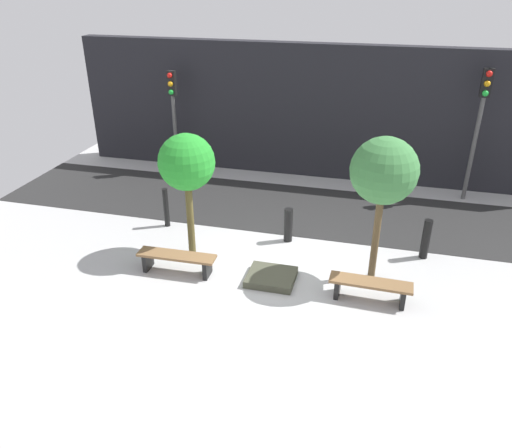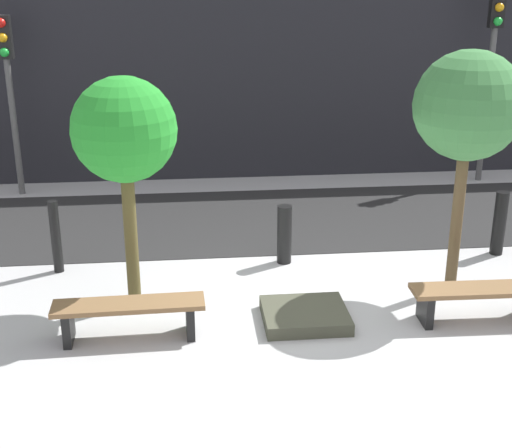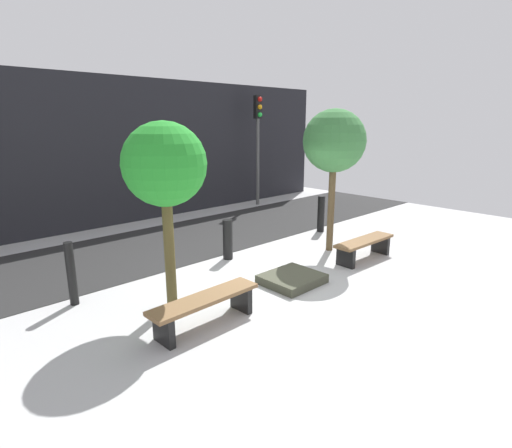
{
  "view_description": "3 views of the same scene",
  "coord_description": "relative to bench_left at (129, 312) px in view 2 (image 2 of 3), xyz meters",
  "views": [
    {
      "loc": [
        2.03,
        -9.34,
        6.24
      ],
      "look_at": [
        -0.53,
        0.54,
        1.01
      ],
      "focal_mm": 35.0,
      "sensor_mm": 36.0,
      "label": 1
    },
    {
      "loc": [
        -1.44,
        -8.09,
        4.26
      ],
      "look_at": [
        -0.59,
        0.14,
        1.23
      ],
      "focal_mm": 50.0,
      "sensor_mm": 36.0,
      "label": 2
    },
    {
      "loc": [
        -5.36,
        -4.83,
        2.99
      ],
      "look_at": [
        -0.22,
        0.61,
        1.06
      ],
      "focal_mm": 28.0,
      "sensor_mm": 36.0,
      "label": 3
    }
  ],
  "objects": [
    {
      "name": "bollard_center",
      "position": [
        5.51,
        2.11,
        0.16
      ],
      "size": [
        0.2,
        0.2,
        1.01
      ],
      "primitive_type": "cylinder",
      "color": "black",
      "rests_on": "ground"
    },
    {
      "name": "tree_behind_right_bench",
      "position": [
        4.34,
        0.94,
        2.2
      ],
      "size": [
        1.41,
        1.41,
        3.27
      ],
      "color": "brown",
      "rests_on": "ground"
    },
    {
      "name": "bollard_far_left",
      "position": [
        -1.17,
        2.11,
        0.21
      ],
      "size": [
        0.14,
        0.14,
        1.09
      ],
      "primitive_type": "cylinder",
      "color": "black",
      "rests_on": "ground"
    },
    {
      "name": "tree_behind_left_bench",
      "position": [
        0.0,
        0.94,
        1.98
      ],
      "size": [
        1.31,
        1.31,
        3.01
      ],
      "color": "brown",
      "rests_on": "ground"
    },
    {
      "name": "ground_plane",
      "position": [
        2.17,
        0.35,
        -0.34
      ],
      "size": [
        18.0,
        18.0,
        0.0
      ],
      "primitive_type": "plane",
      "color": "#B1B1B1"
    },
    {
      "name": "traffic_light_mid_west",
      "position": [
        6.82,
        6.02,
        2.32
      ],
      "size": [
        0.28,
        0.27,
        3.86
      ],
      "color": "#4E4E4E",
      "rests_on": "ground"
    },
    {
      "name": "building_facade",
      "position": [
        2.17,
        6.97,
        1.78
      ],
      "size": [
        16.2,
        0.5,
        4.24
      ],
      "primitive_type": "cube",
      "color": "black",
      "rests_on": "ground"
    },
    {
      "name": "bollard_left",
      "position": [
        2.17,
        2.11,
        0.11
      ],
      "size": [
        0.22,
        0.22,
        0.9
      ],
      "primitive_type": "cylinder",
      "color": "black",
      "rests_on": "ground"
    },
    {
      "name": "bench_left",
      "position": [
        0.0,
        0.0,
        0.0
      ],
      "size": [
        1.82,
        0.47,
        0.47
      ],
      "rotation": [
        0.0,
        0.0,
        0.02
      ],
      "color": "black",
      "rests_on": "ground"
    },
    {
      "name": "bench_right",
      "position": [
        4.34,
        0.0,
        -0.01
      ],
      "size": [
        1.72,
        0.47,
        0.46
      ],
      "rotation": [
        0.0,
        0.0,
        -0.02
      ],
      "color": "black",
      "rests_on": "ground"
    },
    {
      "name": "traffic_light_west",
      "position": [
        -2.49,
        6.02,
        2.01
      ],
      "size": [
        0.28,
        0.27,
        3.38
      ],
      "color": "#505050",
      "rests_on": "ground"
    },
    {
      "name": "planter_bed",
      "position": [
        2.17,
        0.2,
        -0.26
      ],
      "size": [
        1.06,
        0.94,
        0.17
      ],
      "primitive_type": "cube",
      "color": "#424334",
      "rests_on": "ground"
    },
    {
      "name": "road_strip",
      "position": [
        2.17,
        4.05,
        -0.33
      ],
      "size": [
        18.0,
        3.38,
        0.01
      ],
      "primitive_type": "cube",
      "color": "#272727",
      "rests_on": "ground"
    }
  ]
}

